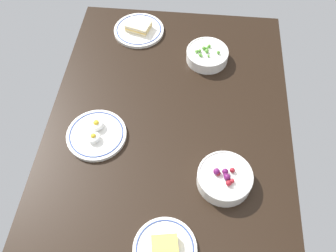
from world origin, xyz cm
name	(u,v)px	position (x,y,z in cm)	size (l,w,h in cm)	color
dining_table	(168,132)	(0.00, 0.00, 2.00)	(129.97, 88.36, 4.00)	black
bowl_peas	(207,55)	(-36.08, 12.60, 6.61)	(17.14, 17.14, 6.04)	white
plate_sandwich	(139,29)	(-50.25, -17.81, 5.28)	(21.88, 21.88, 4.53)	white
plate_eggs	(96,134)	(5.32, -24.96, 5.18)	(21.24, 21.24, 5.15)	white
plate_cheese	(165,248)	(42.36, 3.22, 5.22)	(18.90, 18.90, 4.41)	white
bowl_berries	(225,178)	(18.89, 20.14, 6.84)	(17.87, 17.87, 7.00)	white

